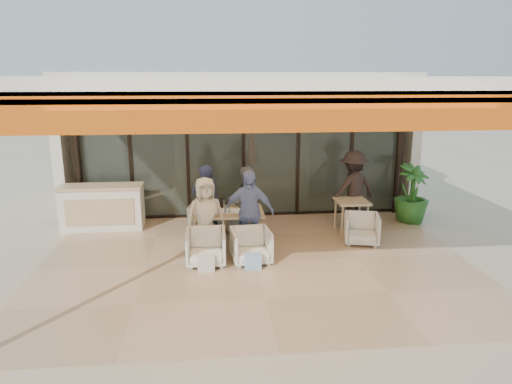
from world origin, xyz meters
TOP-DOWN VIEW (x-y plane):
  - ground at (0.00, 0.00)m, footprint 70.00×70.00m
  - terrace_floor at (0.00, 0.00)m, footprint 8.00×6.00m
  - terrace_structure at (0.00, -0.26)m, footprint 8.00×6.00m
  - glass_storefront at (0.00, 3.00)m, footprint 8.08×0.10m
  - interior_block at (0.01, 5.31)m, footprint 9.05×3.62m
  - host_counter at (-3.28, 2.30)m, footprint 1.85×0.65m
  - dining_table at (-0.51, 0.98)m, footprint 1.50×0.90m
  - chair_far_left at (-0.92, 1.92)m, footprint 0.83×0.79m
  - chair_far_right at (-0.08, 1.92)m, footprint 0.77×0.74m
  - chair_near_left at (-0.92, 0.02)m, footprint 0.72×0.68m
  - chair_near_right at (-0.08, 0.02)m, footprint 0.77×0.73m
  - diner_navy at (-0.92, 1.42)m, footprint 0.65×0.48m
  - diner_grey at (-0.08, 1.42)m, footprint 0.78×0.62m
  - diner_cream at (-0.92, 0.52)m, footprint 0.86×0.67m
  - diner_periwinkle at (-0.08, 0.52)m, footprint 1.05×0.60m
  - tote_bag_cream at (-0.92, -0.38)m, footprint 0.30×0.10m
  - tote_bag_blue at (-0.08, -0.38)m, footprint 0.30×0.10m
  - side_table at (2.31, 1.56)m, footprint 0.70×0.70m
  - side_chair at (2.31, 0.81)m, footprint 0.82×0.79m
  - standing_woman at (2.49, 2.04)m, footprint 1.29×0.99m
  - potted_palm at (3.95, 2.12)m, footprint 1.08×1.08m

SIDE VIEW (x-z plane):
  - ground at x=0.00m, z-range 0.00..0.00m
  - terrace_floor at x=0.00m, z-range 0.00..0.01m
  - tote_bag_cream at x=-0.92m, z-range 0.00..0.34m
  - tote_bag_blue at x=-0.08m, z-range 0.00..0.34m
  - chair_far_right at x=-0.08m, z-range 0.00..0.65m
  - side_chair at x=2.31m, z-range 0.00..0.71m
  - chair_near_right at x=-0.08m, z-range 0.00..0.73m
  - chair_far_left at x=-0.92m, z-range 0.00..0.74m
  - chair_near_left at x=-0.92m, z-range 0.00..0.74m
  - host_counter at x=-3.28m, z-range 0.01..1.05m
  - side_table at x=2.31m, z-range 0.27..1.01m
  - dining_table at x=-0.51m, z-range 0.22..1.15m
  - potted_palm at x=3.95m, z-range 0.00..1.43m
  - diner_cream at x=-0.92m, z-range 0.00..1.55m
  - diner_grey at x=-0.08m, z-range 0.00..1.58m
  - diner_navy at x=-0.92m, z-range 0.00..1.64m
  - diner_periwinkle at x=-0.08m, z-range 0.00..1.68m
  - standing_woman at x=2.49m, z-range 0.00..1.77m
  - glass_storefront at x=0.00m, z-range 0.00..3.20m
  - interior_block at x=0.01m, z-range 0.47..3.99m
  - terrace_structure at x=0.00m, z-range 1.55..4.95m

